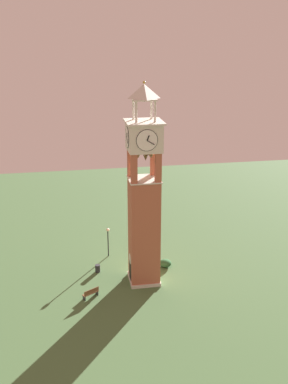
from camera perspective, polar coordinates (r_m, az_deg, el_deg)
The scene contains 6 objects.
ground at distance 45.81m, azimuth -0.00°, elevation -11.24°, with size 80.00×80.00×0.00m, color #476B3D.
clock_tower at distance 42.18m, azimuth -0.00°, elevation -1.62°, with size 3.37×3.37×19.66m.
park_bench at distance 43.18m, azimuth -6.83°, elevation -12.74°, with size 1.18×1.60×0.95m.
lamp_post at distance 49.42m, azimuth -4.65°, elevation -5.72°, with size 0.36×0.36×3.39m.
trash_bin at distance 47.30m, azimuth -5.97°, elevation -9.72°, with size 0.52×0.52×0.80m, color #2D2D33.
shrub_near_entry at distance 48.12m, azimuth 2.75°, elevation -9.11°, with size 1.28×1.28×0.76m, color #28562D.
Camera 1 is at (38.72, -6.80, 23.51)m, focal length 41.59 mm.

